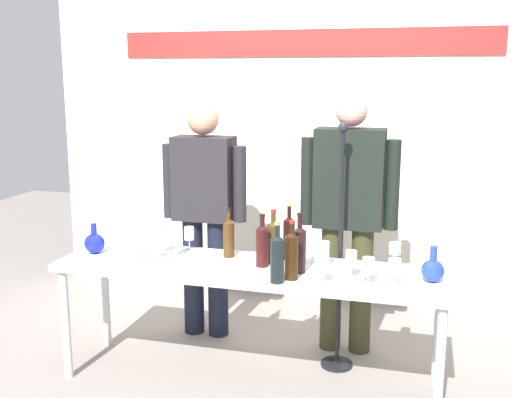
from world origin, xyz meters
The scene contains 27 objects.
ground_plane centered at (0.00, 0.00, 0.00)m, with size 10.00×10.00×0.00m, color gray.
back_wall centered at (0.00, 1.53, 1.50)m, with size 4.16×0.11×3.00m.
display_table centered at (0.00, 0.00, 0.66)m, with size 2.26×0.58×0.72m.
decanter_blue_left centered at (-0.99, 0.00, 0.79)m, with size 0.12×0.12×0.19m.
decanter_blue_right centered at (1.01, 0.00, 0.79)m, with size 0.12×0.12×0.20m.
presenter_left centered at (-0.49, 0.60, 0.92)m, with size 0.59×0.22×1.62m.
presenter_right centered at (0.49, 0.60, 0.97)m, with size 0.62×0.22×1.68m.
wine_bottle_0 centered at (0.12, 0.11, 0.86)m, with size 0.07×0.07×0.32m.
wine_bottle_1 centered at (0.28, -0.16, 0.86)m, with size 0.07×0.07×0.32m.
wine_bottle_2 centered at (-0.17, 0.15, 0.85)m, with size 0.07×0.07×0.30m.
wine_bottle_3 centered at (0.07, 0.02, 0.86)m, with size 0.07×0.07×0.31m.
wine_bottle_4 centered at (0.19, 0.20, 0.86)m, with size 0.07×0.07×0.34m.
wine_bottle_5 centered at (0.30, -0.03, 0.87)m, with size 0.07×0.07×0.34m.
wine_bottle_6 centered at (0.22, -0.23, 0.86)m, with size 0.07×0.07×0.33m.
wine_glass_left_0 centered at (-0.59, 0.11, 0.84)m, with size 0.07×0.07×0.17m.
wine_glass_left_1 centered at (-0.63, -0.16, 0.83)m, with size 0.06×0.06×0.15m.
wine_glass_left_2 centered at (-0.45, 0.22, 0.83)m, with size 0.06×0.06×0.15m.
wine_glass_left_3 centered at (-0.73, 0.06, 0.82)m, with size 0.07×0.07×0.15m.
wine_glass_left_4 centered at (-0.58, -0.08, 0.84)m, with size 0.07×0.07×0.16m.
wine_glass_left_5 centered at (-0.49, 0.08, 0.83)m, with size 0.06×0.06×0.15m.
wine_glass_right_0 centered at (0.82, -0.15, 0.83)m, with size 0.07×0.07×0.16m.
wine_glass_right_1 centered at (0.69, -0.12, 0.82)m, with size 0.06×0.06×0.14m.
wine_glass_right_2 centered at (0.46, -0.17, 0.82)m, with size 0.07×0.07×0.13m.
wine_glass_right_3 centered at (0.81, 0.21, 0.83)m, with size 0.07×0.07×0.14m.
wine_glass_right_4 centered at (0.42, 0.10, 0.82)m, with size 0.06×0.06×0.15m.
wine_glass_right_5 centered at (0.59, -0.06, 0.84)m, with size 0.06×0.06×0.16m.
microphone_stand centered at (0.48, 0.34, 0.51)m, with size 0.20×0.20×1.53m.
Camera 1 is at (0.94, -3.24, 1.81)m, focal length 42.96 mm.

